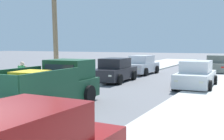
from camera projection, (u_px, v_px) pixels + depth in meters
The scene contains 9 objects.
sidewalk_left at pixel (81, 80), 19.90m from camera, with size 4.85×60.00×0.12m, color beige.
curb_left at pixel (94, 81), 19.45m from camera, with size 0.16×60.00×0.10m, color silver.
curb_right at pixel (216, 88), 16.06m from camera, with size 0.16×60.00×0.10m, color silver.
pickup_truck at pixel (50, 87), 11.27m from camera, with size 2.32×5.26×1.80m.
car_left_near at pixel (141, 65), 24.24m from camera, with size 2.10×4.29×1.54m.
car_right_near at pixel (115, 71), 19.35m from camera, with size 2.17×4.32×1.54m.
car_right_mid at pixel (218, 65), 25.18m from camera, with size 2.11×4.30×1.54m.
car_left_far at pixel (196, 75), 16.39m from camera, with size 2.08×4.29×1.54m.
pedestrian at pixel (22, 75), 14.73m from camera, with size 0.57×0.25×1.59m.
Camera 1 is at (5.75, -4.80, 2.44)m, focal length 46.93 mm.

